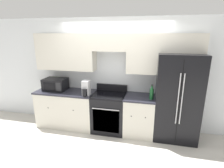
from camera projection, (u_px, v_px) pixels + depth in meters
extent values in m
plane|color=beige|center=(109.00, 137.00, 3.93)|extent=(12.00, 12.00, 0.00)
cube|color=silver|center=(115.00, 74.00, 4.19)|extent=(8.00, 0.06, 2.60)
cube|color=beige|center=(66.00, 52.00, 4.11)|extent=(1.41, 0.33, 0.84)
cube|color=beige|center=(110.00, 42.00, 3.82)|extent=(0.75, 0.33, 0.38)
cube|color=beige|center=(164.00, 54.00, 3.64)|extent=(1.55, 0.33, 0.84)
cube|color=beige|center=(67.00, 109.00, 4.35)|extent=(1.41, 0.62, 0.87)
cube|color=#23232D|center=(66.00, 92.00, 4.22)|extent=(1.43, 0.64, 0.03)
sphere|color=black|center=(48.00, 108.00, 4.09)|extent=(0.03, 0.03, 0.03)
sphere|color=black|center=(73.00, 110.00, 3.96)|extent=(0.03, 0.03, 0.03)
cube|color=beige|center=(139.00, 116.00, 3.97)|extent=(0.66, 0.62, 0.87)
cube|color=#23232D|center=(140.00, 97.00, 3.85)|extent=(0.68, 0.64, 0.03)
sphere|color=black|center=(131.00, 116.00, 3.68)|extent=(0.03, 0.03, 0.03)
sphere|color=black|center=(145.00, 118.00, 3.62)|extent=(0.03, 0.03, 0.03)
cube|color=black|center=(109.00, 113.00, 4.12)|extent=(0.75, 0.62, 0.86)
cube|color=black|center=(106.00, 121.00, 3.85)|extent=(0.60, 0.01, 0.55)
cube|color=black|center=(109.00, 95.00, 3.99)|extent=(0.75, 0.62, 0.04)
cube|color=black|center=(112.00, 87.00, 4.23)|extent=(0.75, 0.04, 0.16)
cylinder|color=silver|center=(105.00, 109.00, 3.74)|extent=(0.60, 0.02, 0.02)
cube|color=black|center=(177.00, 97.00, 3.73)|extent=(0.89, 0.75, 1.86)
cube|color=black|center=(179.00, 104.00, 3.38)|extent=(0.01, 0.01, 1.71)
cylinder|color=#B7B7BC|center=(178.00, 99.00, 3.34)|extent=(0.02, 0.02, 1.03)
cylinder|color=#B7B7BC|center=(182.00, 100.00, 3.32)|extent=(0.02, 0.02, 1.03)
cube|color=black|center=(55.00, 84.00, 4.28)|extent=(0.54, 0.39, 0.29)
cube|color=black|center=(49.00, 86.00, 4.10)|extent=(0.30, 0.01, 0.19)
cube|color=#262628|center=(58.00, 87.00, 4.05)|extent=(0.12, 0.01, 0.20)
cylinder|color=#195928|center=(152.00, 94.00, 3.67)|extent=(0.08, 0.08, 0.23)
cylinder|color=#195928|center=(152.00, 87.00, 3.63)|extent=(0.04, 0.04, 0.06)
cylinder|color=black|center=(152.00, 85.00, 3.61)|extent=(0.04, 0.04, 0.03)
cube|color=#B7B7BC|center=(86.00, 88.00, 3.90)|extent=(0.16, 0.18, 0.34)
cylinder|color=black|center=(85.00, 92.00, 3.83)|extent=(0.11, 0.11, 0.15)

